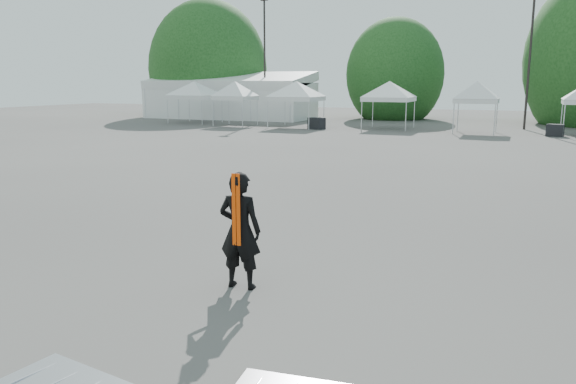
% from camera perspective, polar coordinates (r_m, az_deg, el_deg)
% --- Properties ---
extents(ground, '(120.00, 120.00, 0.00)m').
position_cam_1_polar(ground, '(11.66, 6.85, -5.19)').
color(ground, '#474442').
rests_on(ground, ground).
extents(marquee, '(15.00, 6.25, 4.23)m').
position_cam_1_polar(marquee, '(52.20, -5.92, 9.63)').
color(marquee, white).
rests_on(marquee, ground).
extents(light_pole_west, '(0.60, 0.25, 10.30)m').
position_cam_1_polar(light_pole_west, '(49.54, -2.39, 14.00)').
color(light_pole_west, black).
rests_on(light_pole_west, ground).
extents(light_pole_east, '(0.60, 0.25, 9.80)m').
position_cam_1_polar(light_pole_east, '(42.84, 23.41, 13.24)').
color(light_pole_east, black).
rests_on(light_pole_east, ground).
extents(tree_far_w, '(4.80, 4.80, 7.30)m').
position_cam_1_polar(tree_far_w, '(56.78, -8.11, 12.28)').
color(tree_far_w, '#382314').
rests_on(tree_far_w, ground).
extents(tree_mid_w, '(4.16, 4.16, 6.33)m').
position_cam_1_polar(tree_mid_w, '(51.97, 10.80, 11.65)').
color(tree_mid_w, '#382314').
rests_on(tree_mid_w, ground).
extents(tent_a, '(4.75, 4.75, 3.88)m').
position_cam_1_polar(tent_a, '(46.43, -9.48, 10.71)').
color(tent_a, silver).
rests_on(tent_a, ground).
extents(tent_b, '(3.81, 3.81, 3.88)m').
position_cam_1_polar(tent_b, '(43.14, -5.42, 10.78)').
color(tent_b, silver).
rests_on(tent_b, ground).
extents(tent_c, '(4.75, 4.75, 3.88)m').
position_cam_1_polar(tent_c, '(41.25, 0.86, 10.82)').
color(tent_c, silver).
rests_on(tent_c, ground).
extents(tent_d, '(4.62, 4.62, 3.88)m').
position_cam_1_polar(tent_d, '(40.62, 10.27, 10.64)').
color(tent_d, silver).
rests_on(tent_d, ground).
extents(tent_e, '(3.77, 3.77, 3.88)m').
position_cam_1_polar(tent_e, '(38.41, 18.70, 10.23)').
color(tent_e, silver).
rests_on(tent_e, ground).
extents(man, '(0.72, 0.50, 1.89)m').
position_cam_1_polar(man, '(8.94, -4.90, -3.90)').
color(man, black).
rests_on(man, ground).
extents(crate_west, '(1.23, 1.08, 0.80)m').
position_cam_1_polar(crate_west, '(39.87, 2.92, 6.98)').
color(crate_west, black).
rests_on(crate_west, ground).
extents(crate_mid, '(1.07, 0.89, 0.75)m').
position_cam_1_polar(crate_mid, '(38.04, 25.50, 5.68)').
color(crate_mid, black).
rests_on(crate_mid, ground).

